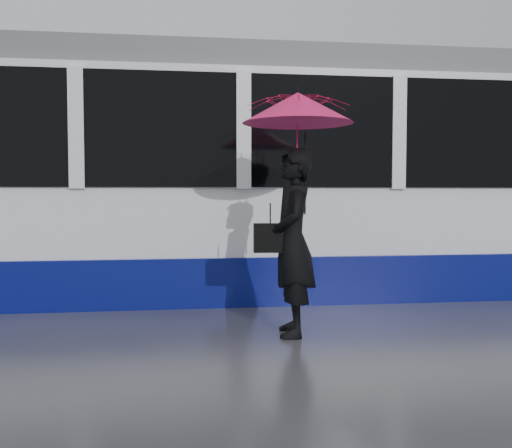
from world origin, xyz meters
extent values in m
plane|color=#2E2E34|center=(0.00, 0.00, 0.00)|extent=(90.00, 90.00, 0.00)
cube|color=#3F3D38|center=(0.00, 1.78, 0.01)|extent=(34.00, 0.07, 0.02)
cube|color=#3F3D38|center=(0.00, 3.22, 0.01)|extent=(34.00, 0.07, 0.02)
cube|color=white|center=(-1.19, 2.50, 1.52)|extent=(24.00, 2.40, 2.95)
cube|color=#080F63|center=(-1.19, 2.50, 0.31)|extent=(24.00, 2.56, 0.62)
cube|color=black|center=(-1.19, 2.50, 2.20)|extent=(23.00, 2.48, 1.40)
cube|color=#595B61|center=(-1.19, 2.50, 3.17)|extent=(23.60, 2.20, 0.35)
imported|color=black|center=(0.63, -0.20, 0.94)|extent=(0.50, 0.71, 1.87)
imported|color=#E71349|center=(0.68, -0.20, 1.97)|extent=(1.10, 1.12, 0.94)
cone|color=#E71349|center=(0.68, -0.20, 2.26)|extent=(1.18, 1.18, 0.30)
cylinder|color=black|center=(0.68, -0.20, 2.44)|extent=(0.01, 0.01, 0.07)
cylinder|color=black|center=(0.77, -0.17, 1.62)|extent=(0.02, 0.02, 0.82)
cube|color=black|center=(0.41, -0.18, 0.98)|extent=(0.34, 0.17, 0.29)
cylinder|color=black|center=(0.41, -0.18, 1.21)|extent=(0.01, 0.01, 0.18)
camera|label=1|loc=(-0.48, -5.76, 1.41)|focal=40.00mm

